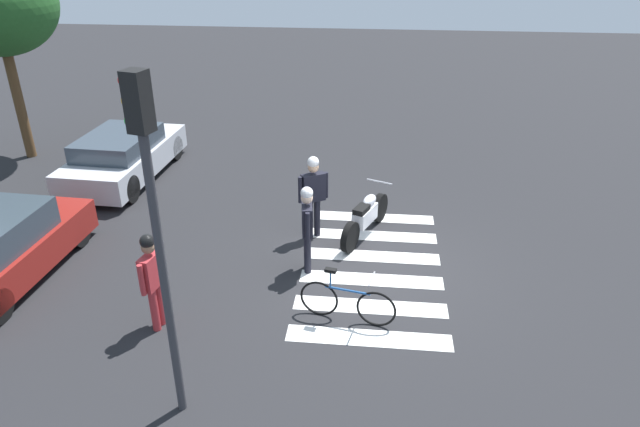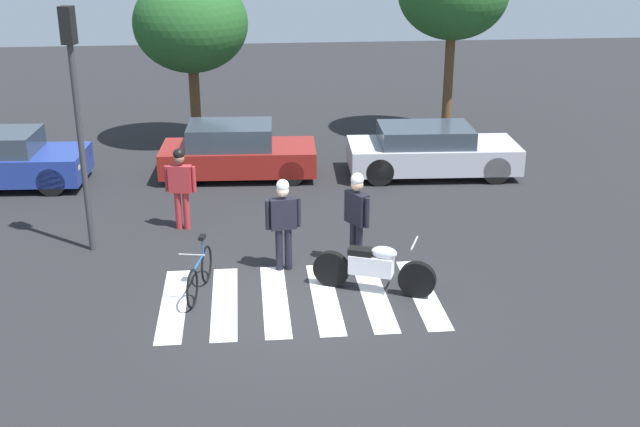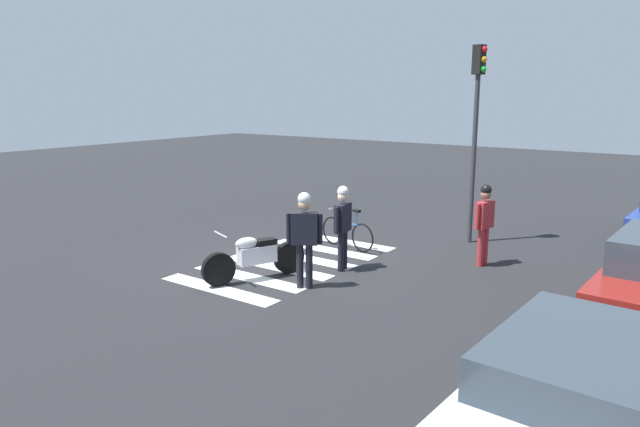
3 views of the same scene
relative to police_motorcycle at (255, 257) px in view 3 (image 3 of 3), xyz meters
name	(u,v)px [view 3 (image 3 of 3)]	position (x,y,z in m)	size (l,w,h in m)	color
ground_plane	(289,262)	(-1.36, -0.19, -0.47)	(60.00, 60.00, 0.00)	#232326
police_motorcycle	(255,257)	(0.00, 0.00, 0.00)	(2.16, 1.06, 1.06)	black
leaning_bicycle	(347,233)	(-3.14, 0.22, -0.08)	(0.51, 1.71, 1.01)	black
officer_on_foot	(343,221)	(-1.57, 1.11, 0.60)	(0.68, 0.27, 1.84)	black
officer_by_motorcycle	(304,232)	(-0.15, 1.15, 0.66)	(0.44, 0.62, 1.91)	black
pedestrian_bystander	(484,219)	(-3.66, 3.46, 0.59)	(0.67, 0.29, 1.83)	#B22D33
crosswalk_stripes	(289,262)	(-1.36, -0.19, -0.47)	(4.95, 2.82, 0.01)	silver
car_silver_sedan	(574,405)	(2.62, 6.68, 0.18)	(4.49, 2.07, 1.32)	black
traffic_light_pole	(476,115)	(-5.44, 2.48, 2.76)	(0.29, 0.35, 4.89)	#38383D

